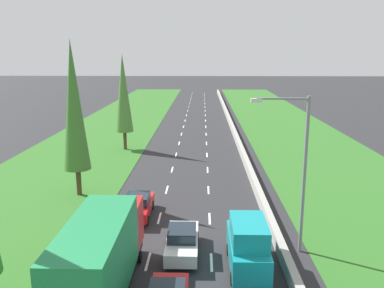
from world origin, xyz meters
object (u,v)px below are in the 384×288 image
Objects in this scene: teal_van_right_lane at (248,245)px; poplar_tree_second at (74,106)px; street_light_mast at (299,164)px; green_box_truck_left_lane at (102,257)px; red_sedan_left_lane at (138,206)px; poplar_tree_third at (123,94)px; white_sedan_centre_lane at (182,241)px.

poplar_tree_second is (-12.35, 11.27, 5.82)m from teal_van_right_lane.
street_light_mast is at bearing -30.88° from poplar_tree_second.
green_box_truck_left_lane is 2.09× the size of red_sedan_left_lane.
street_light_mast is (14.54, -25.06, -1.44)m from poplar_tree_third.
green_box_truck_left_lane is at bearing -81.17° from poplar_tree_third.
green_box_truck_left_lane is 7.56m from teal_van_right_lane.
green_box_truck_left_lane is 11.48m from street_light_mast.
white_sedan_centre_lane is (3.43, 4.49, -1.37)m from green_box_truck_left_lane.
green_box_truck_left_lane is at bearing -153.09° from street_light_mast.
street_light_mast reaches higher than red_sedan_left_lane.
white_sedan_centre_lane is at bearing -47.55° from poplar_tree_second.
red_sedan_left_lane is 9.81m from teal_van_right_lane.
white_sedan_centre_lane is at bearing -175.34° from street_light_mast.
red_sedan_left_lane is at bearing 153.82° from street_light_mast.
red_sedan_left_lane is 0.50× the size of street_light_mast.
teal_van_right_lane is at bearing -143.77° from street_light_mast.
teal_van_right_lane is 1.09× the size of white_sedan_centre_lane.
poplar_tree_third is at bearing 120.12° from street_light_mast.
poplar_tree_second reaches higher than teal_van_right_lane.
red_sedan_left_lane is at bearing 134.69° from teal_van_right_lane.
red_sedan_left_lane is 0.36× the size of poplar_tree_second.
teal_van_right_lane is 0.54× the size of street_light_mast.
white_sedan_centre_lane is 7.83m from street_light_mast.
teal_van_right_lane is 30.04m from poplar_tree_third.
teal_van_right_lane is 0.40× the size of poplar_tree_second.
teal_van_right_lane reaches higher than red_sedan_left_lane.
poplar_tree_second is at bearing 137.61° from teal_van_right_lane.
teal_van_right_lane is 3.91m from white_sedan_centre_lane.
poplar_tree_third reaches higher than white_sedan_centre_lane.
poplar_tree_third is at bearing 103.16° from red_sedan_left_lane.
teal_van_right_lane is (6.95, 2.87, -0.78)m from green_box_truck_left_lane.
white_sedan_centre_lane is 0.50× the size of street_light_mast.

